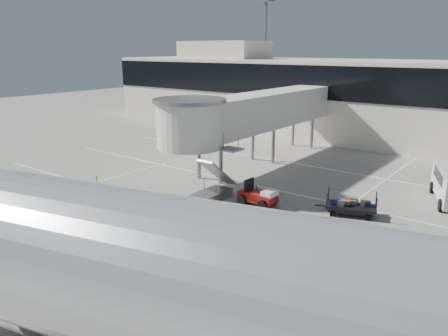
% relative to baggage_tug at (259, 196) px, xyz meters
% --- Properties ---
extents(ground, '(140.00, 140.00, 0.00)m').
position_rel_baggage_tug_xyz_m(ground, '(-1.53, -5.89, -0.55)').
color(ground, '#A8A496').
rests_on(ground, ground).
extents(lane_markings, '(40.00, 30.00, 0.02)m').
position_rel_baggage_tug_xyz_m(lane_markings, '(-2.19, 3.44, -0.54)').
color(lane_markings, white).
rests_on(lane_markings, ground).
extents(terminal, '(64.00, 12.11, 15.20)m').
position_rel_baggage_tug_xyz_m(terminal, '(-1.88, 24.05, 3.56)').
color(terminal, silver).
rests_on(terminal, ground).
extents(jet_bridge, '(5.70, 20.40, 6.03)m').
position_rel_baggage_tug_xyz_m(jet_bridge, '(-5.50, 6.37, 3.74)').
color(jet_bridge, silver).
rests_on(jet_bridge, ground).
extents(baggage_tug, '(2.32, 1.49, 1.51)m').
position_rel_baggage_tug_xyz_m(baggage_tug, '(0.00, 0.00, 0.00)').
color(baggage_tug, maroon).
rests_on(baggage_tug, ground).
extents(suitcase_cart, '(3.45, 2.22, 1.33)m').
position_rel_baggage_tug_xyz_m(suitcase_cart, '(5.07, 1.74, -0.08)').
color(suitcase_cart, black).
rests_on(suitcase_cart, ground).
extents(box_cart_near, '(3.68, 1.77, 1.42)m').
position_rel_baggage_tug_xyz_m(box_cart_near, '(-2.48, -6.69, 0.01)').
color(box_cart_near, black).
rests_on(box_cart_near, ground).
extents(box_cart_far, '(4.19, 2.18, 1.61)m').
position_rel_baggage_tug_xyz_m(box_cart_far, '(-7.04, -6.37, 0.05)').
color(box_cart_far, black).
rests_on(box_cart_far, ground).
extents(ground_worker, '(0.79, 0.68, 1.85)m').
position_rel_baggage_tug_xyz_m(ground_worker, '(1.39, -10.39, 0.38)').
color(ground_worker, '#B8E918').
rests_on(ground_worker, ground).
extents(belt_loader, '(4.46, 2.71, 2.02)m').
position_rel_baggage_tug_xyz_m(belt_loader, '(-19.78, 16.36, 0.22)').
color(belt_loader, maroon).
rests_on(belt_loader, ground).
extents(aircraft, '(22.50, 8.52, 5.70)m').
position_rel_baggage_tug_xyz_m(aircraft, '(8.82, -13.12, 2.69)').
color(aircraft, silver).
rests_on(aircraft, ground).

